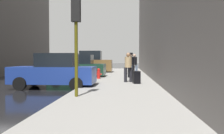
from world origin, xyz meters
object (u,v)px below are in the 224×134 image
pedestrian_with_beanie (128,63)px  pedestrian_with_fedora (131,64)px  rolling_suitcase (136,77)px  fire_hydrant (99,74)px  parked_bronze_suv (89,63)px  pedestrian_in_jeans (134,63)px  parked_blue_sedan (54,72)px  traffic_light (76,24)px  pedestrian_in_tan_coat (128,66)px  parked_dark_green_sedan (78,67)px

pedestrian_with_beanie → pedestrian_with_fedora: 3.79m
rolling_suitcase → fire_hydrant: bearing=128.9°
parked_bronze_suv → pedestrian_with_fedora: bearing=-58.8°
fire_hydrant → pedestrian_in_jeans: pedestrian_in_jeans is taller
parked_blue_sedan → fire_hydrant: bearing=66.6°
traffic_light → pedestrian_in_tan_coat: bearing=70.8°
pedestrian_with_beanie → parked_blue_sedan: bearing=-112.6°
fire_hydrant → pedestrian_in_tan_coat: bearing=-48.3°
parked_bronze_suv → rolling_suitcase: size_ratio=4.43×
traffic_light → pedestrian_with_fedora: (2.17, 8.97, -1.62)m
parked_dark_green_sedan → parked_bronze_suv: parked_bronze_suv is taller
traffic_light → rolling_suitcase: (2.37, 4.76, -2.27)m
fire_hydrant → pedestrian_with_fedora: size_ratio=0.40×
parked_blue_sedan → traffic_light: 4.46m
parked_dark_green_sedan → parked_bronze_suv: bearing=90.0°
parked_blue_sedan → fire_hydrant: 4.56m
pedestrian_in_tan_coat → pedestrian_with_beanie: size_ratio=0.96×
pedestrian_in_tan_coat → pedestrian_with_beanie: (0.04, 7.21, 0.03)m
parked_bronze_suv → pedestrian_in_jeans: (4.33, -4.41, 0.07)m
traffic_light → rolling_suitcase: traffic_light is taller
fire_hydrant → pedestrian_with_beanie: bearing=68.1°
parked_dark_green_sedan → traffic_light: (1.85, -9.74, 1.91)m
parked_blue_sedan → pedestrian_with_fedora: bearing=53.3°
pedestrian_with_fedora → pedestrian_in_jeans: size_ratio=1.04×
fire_hydrant → traffic_light: size_ratio=0.20×
parked_dark_green_sedan → fire_hydrant: parked_dark_green_sedan is taller
parked_bronze_suv → pedestrian_in_jeans: bearing=-45.5°
parked_blue_sedan → traffic_light: (1.85, -3.58, 1.91)m
pedestrian_with_beanie → rolling_suitcase: pedestrian_with_beanie is taller
parked_dark_green_sedan → pedestrian_in_tan_coat: size_ratio=2.48×
pedestrian_in_tan_coat → pedestrian_in_jeans: same height
parked_bronze_suv → pedestrian_in_tan_coat: parked_bronze_suv is taller
parked_dark_green_sedan → traffic_light: 10.10m
traffic_light → pedestrian_in_jeans: 11.59m
parked_blue_sedan → rolling_suitcase: 4.40m
parked_dark_green_sedan → pedestrian_with_fedora: bearing=-10.9°
pedestrian_in_tan_coat → pedestrian_in_jeans: (0.55, 5.66, 0.00)m
fire_hydrant → pedestrian_with_fedora: (2.22, 1.22, 0.64)m
fire_hydrant → pedestrian_in_tan_coat: 3.03m
parked_dark_green_sedan → pedestrian_in_tan_coat: (3.78, -4.21, 0.26)m
parked_bronze_suv → pedestrian_with_beanie: 4.77m
traffic_light → pedestrian_in_jeans: size_ratio=2.11×
parked_bronze_suv → pedestrian_with_beanie: bearing=-36.8°
parked_blue_sedan → pedestrian_with_beanie: size_ratio=2.37×
parked_blue_sedan → traffic_light: size_ratio=1.17×
parked_dark_green_sedan → pedestrian_with_beanie: (3.82, 3.01, 0.29)m
parked_dark_green_sedan → pedestrian_with_fedora: size_ratio=2.39×
pedestrian_with_beanie → parked_bronze_suv: bearing=143.2°
parked_bronze_suv → traffic_light: size_ratio=1.28×
parked_blue_sedan → rolling_suitcase: bearing=15.6°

